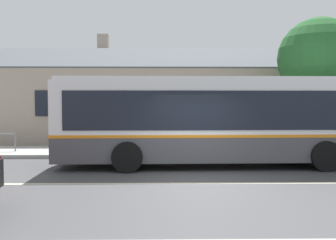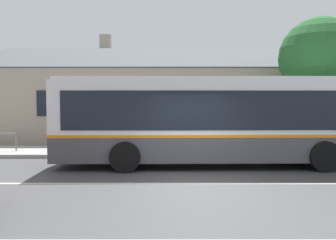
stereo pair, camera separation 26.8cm
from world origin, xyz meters
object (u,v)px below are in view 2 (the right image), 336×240
transit_bus (215,119)px  bench_by_building (86,141)px  street_tree_primary (321,59)px  bike_rack (4,138)px

transit_bus → bench_by_building: 5.88m
street_tree_primary → bike_rack: street_tree_primary is taller
bench_by_building → bike_rack: size_ratio=1.46×
bench_by_building → transit_bus: bearing=-26.9°
transit_bus → street_tree_primary: bearing=35.8°
transit_bus → street_tree_primary: 6.93m
transit_bus → street_tree_primary: (5.23, 3.77, 2.53)m
bench_by_building → street_tree_primary: size_ratio=0.28×
bench_by_building → bike_rack: bearing=177.6°
bench_by_building → street_tree_primary: 11.06m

